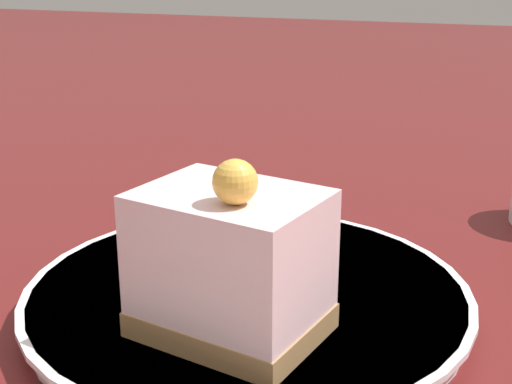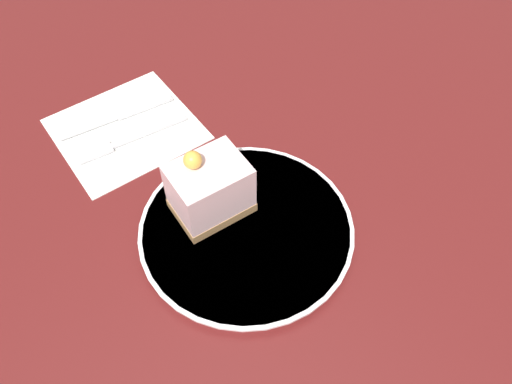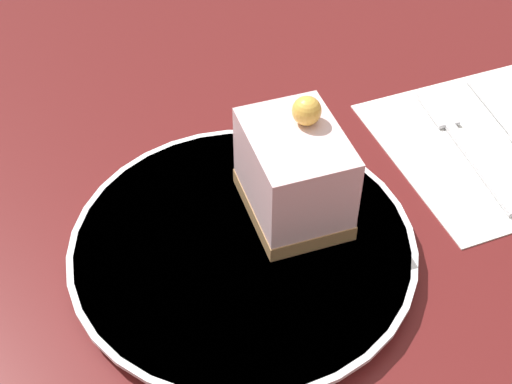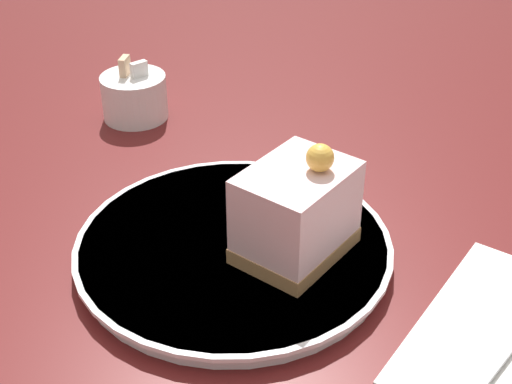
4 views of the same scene
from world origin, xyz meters
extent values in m
plane|color=#5B1919|center=(0.00, 0.00, 0.00)|extent=(4.00, 4.00, 0.00)
cylinder|color=white|center=(0.02, -0.04, 0.01)|extent=(0.27, 0.27, 0.02)
cylinder|color=white|center=(0.02, -0.04, 0.01)|extent=(0.28, 0.28, 0.00)
cube|color=#9E7547|center=(0.08, -0.03, 0.02)|extent=(0.09, 0.11, 0.01)
cube|color=silver|center=(0.08, -0.03, 0.06)|extent=(0.09, 0.11, 0.07)
sphere|color=#EFB747|center=(0.09, -0.02, 0.11)|extent=(0.02, 0.02, 0.02)
cube|color=white|center=(0.29, -0.03, 0.00)|extent=(0.22, 0.23, 0.00)
cube|color=silver|center=(0.26, -0.06, 0.01)|extent=(0.04, 0.12, 0.00)
cube|color=silver|center=(0.28, 0.03, 0.01)|extent=(0.03, 0.06, 0.00)
cube|color=silver|center=(0.33, 0.01, 0.01)|extent=(0.03, 0.09, 0.00)
camera|label=1|loc=(0.40, 0.11, 0.22)|focal=50.00mm
camera|label=2|loc=(-0.24, 0.20, 0.56)|focal=35.00mm
camera|label=3|loc=(-0.15, -0.37, 0.45)|focal=50.00mm
camera|label=4|loc=(0.27, -0.48, 0.40)|focal=50.00mm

